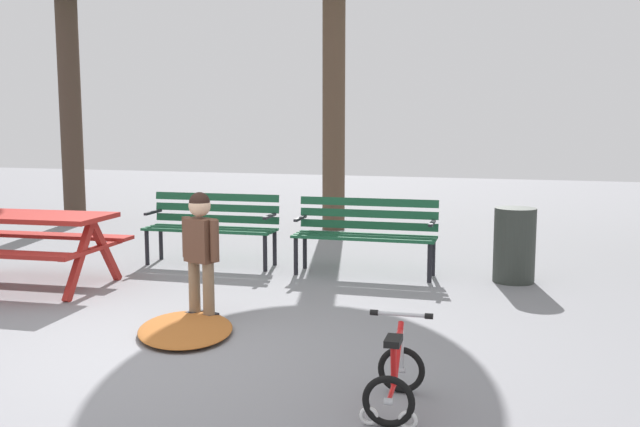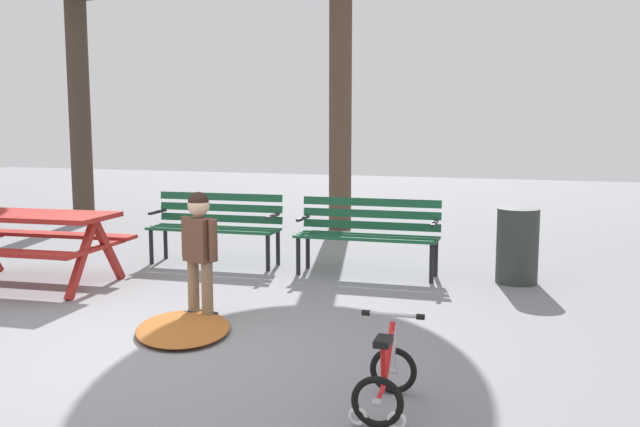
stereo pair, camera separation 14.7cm
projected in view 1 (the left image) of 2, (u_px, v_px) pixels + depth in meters
The scene contains 8 objects.
ground at pixel (138, 354), 5.10m from camera, with size 36.00×36.00×0.00m, color gray.
picnic_table at pixel (24, 230), 7.17m from camera, with size 1.91×1.50×0.79m.
park_bench_far_left at pixel (213, 222), 8.35m from camera, with size 1.63×0.56×0.85m.
park_bench_left at pixel (366, 229), 7.79m from camera, with size 1.62×0.53×0.85m.
child_standing at pixel (200, 245), 5.94m from camera, with size 0.40×0.24×1.11m.
kids_bicycle at pixel (395, 377), 4.09m from camera, with size 0.39×0.58×0.54m.
leaf_pile at pixel (186, 329), 5.61m from camera, with size 1.08×0.76×0.07m, color #9E5623.
trash_bin at pixel (514, 245), 7.41m from camera, with size 0.44×0.44×0.80m, color #2D332D.
Camera 1 is at (2.79, -4.28, 1.68)m, focal length 38.79 mm.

